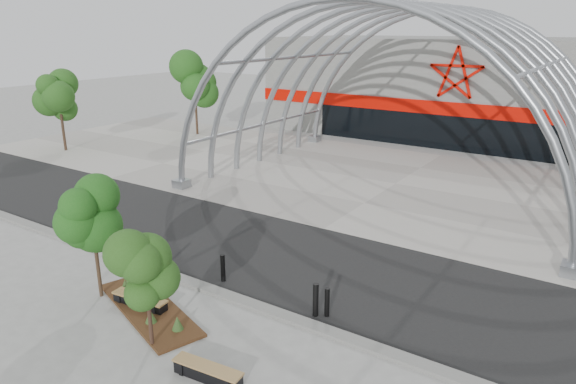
# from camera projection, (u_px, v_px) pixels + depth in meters

# --- Properties ---
(ground) EXTENTS (140.00, 140.00, 0.00)m
(ground) POSITION_uv_depth(u_px,v_px,m) (225.00, 292.00, 17.96)
(ground) COLOR gray
(ground) RESTS_ON ground
(road) EXTENTS (140.00, 7.00, 0.02)m
(road) POSITION_uv_depth(u_px,v_px,m) (281.00, 256.00, 20.74)
(road) COLOR black
(road) RESTS_ON ground
(forecourt) EXTENTS (60.00, 17.00, 0.04)m
(forecourt) POSITION_uv_depth(u_px,v_px,m) (395.00, 184.00, 30.26)
(forecourt) COLOR #9E998F
(forecourt) RESTS_ON ground
(kerb) EXTENTS (60.00, 0.50, 0.12)m
(kerb) POSITION_uv_depth(u_px,v_px,m) (220.00, 293.00, 17.75)
(kerb) COLOR slate
(kerb) RESTS_ON ground
(arena_building) EXTENTS (34.00, 15.24, 8.00)m
(arena_building) POSITION_uv_depth(u_px,v_px,m) (480.00, 87.00, 43.29)
(arena_building) COLOR slate
(arena_building) RESTS_ON ground
(vault_canopy) EXTENTS (20.80, 15.80, 20.36)m
(vault_canopy) POSITION_uv_depth(u_px,v_px,m) (395.00, 184.00, 30.26)
(vault_canopy) COLOR #91959A
(vault_canopy) RESTS_ON ground
(planting_bed) EXTENTS (5.26, 3.12, 0.53)m
(planting_bed) POSITION_uv_depth(u_px,v_px,m) (149.00, 306.00, 16.82)
(planting_bed) COLOR #331E0F
(planting_bed) RESTS_ON ground
(street_tree_0) EXTENTS (1.74, 1.74, 3.96)m
(street_tree_0) POSITION_uv_depth(u_px,v_px,m) (92.00, 219.00, 16.82)
(street_tree_0) COLOR #302215
(street_tree_0) RESTS_ON ground
(street_tree_1) EXTENTS (1.48, 1.48, 3.49)m
(street_tree_1) POSITION_uv_depth(u_px,v_px,m) (145.00, 268.00, 14.14)
(street_tree_1) COLOR black
(street_tree_1) RESTS_ON ground
(bench_0) EXTENTS (2.09, 0.67, 0.43)m
(bench_0) POSITION_uv_depth(u_px,v_px,m) (140.00, 302.00, 16.87)
(bench_0) COLOR black
(bench_0) RESTS_ON ground
(bench_1) EXTENTS (2.05, 0.65, 0.42)m
(bench_1) POSITION_uv_depth(u_px,v_px,m) (208.00, 373.00, 13.42)
(bench_1) COLOR black
(bench_1) RESTS_ON ground
(bollard_0) EXTENTS (0.16, 0.16, 1.03)m
(bollard_0) POSITION_uv_depth(u_px,v_px,m) (112.00, 253.00, 19.82)
(bollard_0) COLOR black
(bollard_0) RESTS_ON ground
(bollard_1) EXTENTS (0.14, 0.14, 0.86)m
(bollard_1) POSITION_uv_depth(u_px,v_px,m) (161.00, 259.00, 19.47)
(bollard_1) COLOR black
(bollard_1) RESTS_ON ground
(bollard_2) EXTENTS (0.17, 0.17, 1.06)m
(bollard_2) POSITION_uv_depth(u_px,v_px,m) (223.00, 268.00, 18.54)
(bollard_2) COLOR black
(bollard_2) RESTS_ON ground
(bollard_3) EXTENTS (0.16, 0.16, 1.00)m
(bollard_3) POSITION_uv_depth(u_px,v_px,m) (327.00, 302.00, 16.28)
(bollard_3) COLOR black
(bollard_3) RESTS_ON ground
(bollard_4) EXTENTS (0.18, 0.18, 1.15)m
(bollard_4) POSITION_uv_depth(u_px,v_px,m) (316.00, 300.00, 16.28)
(bollard_4) COLOR black
(bollard_4) RESTS_ON ground
(bg_tree_0) EXTENTS (3.00, 3.00, 6.45)m
(bg_tree_0) POSITION_uv_depth(u_px,v_px,m) (194.00, 80.00, 42.93)
(bg_tree_0) COLOR #301F14
(bg_tree_0) RESTS_ON ground
(bg_tree_2) EXTENTS (2.55, 2.55, 5.38)m
(bg_tree_2) POSITION_uv_depth(u_px,v_px,m) (59.00, 99.00, 37.33)
(bg_tree_2) COLOR #2E2016
(bg_tree_2) RESTS_ON ground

